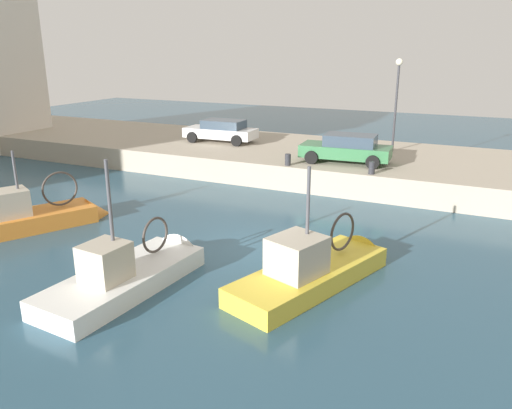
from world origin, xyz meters
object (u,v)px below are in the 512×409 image
at_px(fishing_boat_yellow, 317,276).
at_px(quay_streetlamp, 397,90).
at_px(fishing_boat_orange, 35,224).
at_px(mooring_bollard_south, 372,168).
at_px(mooring_bollard_mid, 288,160).
at_px(fishing_boat_white, 135,280).
at_px(parked_car_green, 347,148).
at_px(parked_car_white, 221,131).

bearing_deg(fishing_boat_yellow, quay_streetlamp, 2.69).
relative_size(fishing_boat_orange, mooring_bollard_south, 10.64).
distance_m(mooring_bollard_south, mooring_bollard_mid, 4.00).
bearing_deg(mooring_bollard_mid, quay_streetlamp, -34.15).
xyz_separation_m(fishing_boat_yellow, quay_streetlamp, (14.52, 0.68, 4.29)).
relative_size(fishing_boat_white, parked_car_green, 1.38).
height_order(mooring_bollard_south, quay_streetlamp, quay_streetlamp).
xyz_separation_m(fishing_boat_yellow, mooring_bollard_mid, (8.87, 4.51, 1.31)).
distance_m(parked_car_green, quay_streetlamp, 4.88).
bearing_deg(fishing_boat_orange, fishing_boat_white, -108.80).
bearing_deg(quay_streetlamp, fishing_boat_yellow, -177.31).
relative_size(mooring_bollard_south, quay_streetlamp, 0.11).
bearing_deg(mooring_bollard_south, fishing_boat_orange, 130.48).
bearing_deg(mooring_bollard_south, fishing_boat_white, 159.37).
distance_m(fishing_boat_white, mooring_bollard_mid, 11.39).
distance_m(fishing_boat_yellow, fishing_boat_orange, 11.20).
relative_size(fishing_boat_orange, parked_car_white, 1.36).
bearing_deg(parked_car_white, parked_car_green, -105.44).
bearing_deg(mooring_bollard_mid, fishing_boat_white, 178.71).
relative_size(fishing_boat_yellow, parked_car_green, 1.47).
xyz_separation_m(fishing_boat_yellow, parked_car_white, (12.89, 10.34, 1.71)).
distance_m(fishing_boat_orange, mooring_bollard_south, 14.10).
xyz_separation_m(mooring_bollard_mid, quay_streetlamp, (5.65, -3.83, 2.98)).
bearing_deg(parked_car_white, fishing_boat_orange, 176.28).
height_order(fishing_boat_white, parked_car_green, fishing_boat_white).
xyz_separation_m(fishing_boat_orange, fishing_boat_white, (-2.19, -6.43, -0.04)).
relative_size(parked_car_white, mooring_bollard_mid, 7.81).
height_order(parked_car_green, mooring_bollard_mid, parked_car_green).
relative_size(parked_car_white, parked_car_green, 0.98).
relative_size(parked_car_white, mooring_bollard_south, 7.81).
bearing_deg(parked_car_green, fishing_boat_orange, 140.25).
bearing_deg(mooring_bollard_south, quay_streetlamp, 1.69).
height_order(parked_car_white, parked_car_green, parked_car_green).
relative_size(fishing_boat_yellow, mooring_bollard_mid, 11.79).
relative_size(fishing_boat_orange, quay_streetlamp, 1.21).
relative_size(fishing_boat_orange, fishing_boat_white, 0.96).
xyz_separation_m(mooring_bollard_south, mooring_bollard_mid, (0.00, 4.00, 0.00)).
xyz_separation_m(fishing_boat_orange, quay_streetlamp, (14.77, -10.51, 4.29)).
distance_m(parked_car_white, mooring_bollard_mid, 7.09).
bearing_deg(fishing_boat_white, mooring_bollard_south, -20.63).
height_order(fishing_boat_yellow, fishing_boat_orange, fishing_boat_yellow).
distance_m(fishing_boat_orange, fishing_boat_white, 6.79).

